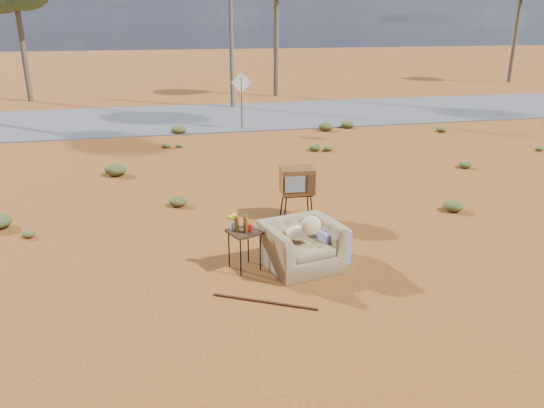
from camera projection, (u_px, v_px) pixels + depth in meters
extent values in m
plane|color=brown|center=(277.00, 265.00, 9.29)|extent=(140.00, 140.00, 0.00)
cube|color=#565659|center=(196.00, 117.00, 23.07)|extent=(140.00, 7.00, 0.04)
imported|color=olive|center=(302.00, 238.00, 9.04)|extent=(1.39, 1.06, 1.08)
ellipsoid|color=beige|center=(297.00, 233.00, 9.04)|extent=(0.39, 0.39, 0.23)
ellipsoid|color=beige|center=(311.00, 226.00, 8.79)|extent=(0.35, 0.17, 0.35)
cube|color=navy|center=(327.00, 242.00, 9.45)|extent=(0.68, 0.90, 0.63)
cube|color=black|center=(297.00, 193.00, 11.30)|extent=(0.66, 0.53, 0.03)
cylinder|color=black|center=(285.00, 210.00, 11.15)|extent=(0.03, 0.03, 0.56)
cylinder|color=black|center=(312.00, 208.00, 11.22)|extent=(0.03, 0.03, 0.56)
cylinder|color=black|center=(282.00, 203.00, 11.56)|extent=(0.03, 0.03, 0.56)
cylinder|color=black|center=(308.00, 202.00, 11.64)|extent=(0.03, 0.03, 0.56)
cube|color=brown|center=(297.00, 180.00, 11.20)|extent=(0.74, 0.60, 0.54)
cube|color=slate|center=(295.00, 184.00, 10.93)|extent=(0.42, 0.06, 0.34)
cube|color=#472D19|center=(311.00, 184.00, 10.97)|extent=(0.16, 0.03, 0.38)
cube|color=#371F14|center=(244.00, 232.00, 8.94)|extent=(0.63, 0.63, 0.04)
cylinder|color=black|center=(241.00, 257.00, 8.80)|extent=(0.02, 0.02, 0.68)
cylinder|color=black|center=(260.00, 252.00, 9.00)|extent=(0.02, 0.02, 0.68)
cylinder|color=black|center=(229.00, 249.00, 9.10)|extent=(0.02, 0.02, 0.68)
cylinder|color=black|center=(248.00, 244.00, 9.31)|extent=(0.02, 0.02, 0.68)
cylinder|color=#4F2C0D|center=(237.00, 225.00, 8.87)|extent=(0.07, 0.07, 0.25)
cylinder|color=#4F2C0D|center=(245.00, 225.00, 8.82)|extent=(0.06, 0.06, 0.27)
cylinder|color=#235229|center=(246.00, 222.00, 9.02)|extent=(0.06, 0.06, 0.23)
cylinder|color=red|center=(250.00, 229.00, 8.87)|extent=(0.06, 0.06, 0.13)
cylinder|color=silver|center=(232.00, 226.00, 8.95)|extent=(0.08, 0.08, 0.14)
ellipsoid|color=yellow|center=(232.00, 218.00, 8.89)|extent=(0.16, 0.16, 0.12)
cylinder|color=#522916|center=(265.00, 302.00, 8.05)|extent=(1.46, 0.84, 0.04)
cylinder|color=brown|center=(242.00, 104.00, 20.31)|extent=(0.06, 0.06, 2.00)
cube|color=silver|center=(241.00, 83.00, 20.04)|extent=(0.78, 0.04, 0.78)
cylinder|color=brown|center=(22.00, 41.00, 26.82)|extent=(0.28, 0.28, 6.00)
cylinder|color=brown|center=(276.00, 30.00, 28.50)|extent=(0.28, 0.28, 7.00)
cylinder|color=brown|center=(516.00, 32.00, 34.96)|extent=(0.28, 0.28, 6.50)
cylinder|color=brown|center=(231.00, 21.00, 24.48)|extent=(0.20, 0.20, 8.00)
ellipsoid|color=#4E5324|center=(453.00, 206.00, 11.86)|extent=(0.44, 0.44, 0.24)
ellipsoid|color=#4E5324|center=(116.00, 169.00, 14.57)|extent=(0.60, 0.60, 0.33)
ellipsoid|color=#4E5324|center=(465.00, 165.00, 15.30)|extent=(0.36, 0.36, 0.20)
ellipsoid|color=#4E5324|center=(315.00, 148.00, 17.29)|extent=(0.40, 0.40, 0.22)
ellipsoid|color=#4E5324|center=(167.00, 146.00, 17.68)|extent=(0.30, 0.30, 0.17)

